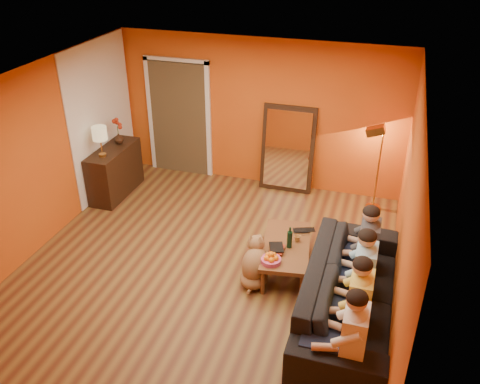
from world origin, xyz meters
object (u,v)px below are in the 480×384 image
(mirror_frame, at_px, (288,149))
(floor_lamp, at_px, (378,170))
(table_lamp, at_px, (101,142))
(wine_bottle, at_px, (290,237))
(laptop, at_px, (304,232))
(tumbler, at_px, (297,238))
(person_mid_right, at_px, (364,274))
(dog, at_px, (255,262))
(person_mid_left, at_px, (359,304))
(coffee_table, at_px, (286,257))
(sofa, at_px, (350,292))
(sideboard, at_px, (115,171))
(person_far_right, at_px, (368,248))
(person_far_left, at_px, (353,340))
(vase, at_px, (119,139))

(mirror_frame, bearing_deg, floor_lamp, -10.24)
(mirror_frame, xyz_separation_m, table_lamp, (-2.79, -1.38, 0.34))
(wine_bottle, xyz_separation_m, laptop, (0.13, 0.40, -0.14))
(wine_bottle, height_order, tumbler, wine_bottle)
(person_mid_right, distance_m, laptop, 1.30)
(dog, height_order, laptop, dog)
(floor_lamp, relative_size, person_mid_left, 1.18)
(table_lamp, distance_m, coffee_table, 3.56)
(tumbler, bearing_deg, sofa, -45.25)
(floor_lamp, xyz_separation_m, laptop, (-0.85, -1.71, -0.29))
(mirror_frame, height_order, person_mid_right, mirror_frame)
(sideboard, relative_size, person_far_right, 0.97)
(coffee_table, relative_size, laptop, 4.00)
(table_lamp, bearing_deg, mirror_frame, 26.32)
(coffee_table, height_order, person_far_left, person_far_left)
(laptop, bearing_deg, sofa, -75.18)
(table_lamp, bearing_deg, wine_bottle, -16.68)
(dog, distance_m, wine_bottle, 0.56)
(table_lamp, xyz_separation_m, floor_lamp, (4.34, 1.10, -0.39))
(vase, bearing_deg, sideboard, -90.00)
(sideboard, distance_m, tumbler, 3.61)
(person_far_left, distance_m, person_far_right, 1.65)
(table_lamp, relative_size, person_mid_right, 0.42)
(coffee_table, distance_m, laptop, 0.45)
(mirror_frame, height_order, floor_lamp, mirror_frame)
(person_mid_right, bearing_deg, coffee_table, 150.61)
(vase, bearing_deg, tumbler, -22.02)
(person_mid_right, bearing_deg, wine_bottle, 151.56)
(person_mid_right, xyz_separation_m, vase, (-4.37, 2.10, 0.33))
(person_mid_left, distance_m, person_far_right, 1.10)
(person_far_left, relative_size, person_mid_right, 1.00)
(sofa, bearing_deg, person_mid_left, -163.89)
(table_lamp, height_order, person_far_right, table_lamp)
(sideboard, xyz_separation_m, person_mid_right, (4.37, -1.85, 0.18))
(mirror_frame, bearing_deg, dog, -85.86)
(mirror_frame, bearing_deg, table_lamp, -153.68)
(table_lamp, xyz_separation_m, person_mid_left, (4.37, -2.10, -0.49))
(sofa, height_order, person_mid_left, person_mid_left)
(person_mid_left, height_order, laptop, person_mid_left)
(person_mid_left, height_order, tumbler, person_mid_left)
(sofa, height_order, dog, sofa)
(mirror_frame, xyz_separation_m, tumbler, (0.64, -2.22, -0.30))
(laptop, bearing_deg, person_far_left, -87.53)
(mirror_frame, xyz_separation_m, wine_bottle, (0.57, -2.39, -0.18))
(table_lamp, distance_m, person_far_right, 4.51)
(table_lamp, bearing_deg, person_far_left, -31.27)
(person_far_right, bearing_deg, mirror_frame, 123.54)
(wine_bottle, bearing_deg, person_far_left, -58.48)
(sideboard, height_order, dog, sideboard)
(laptop, bearing_deg, table_lamp, 149.34)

